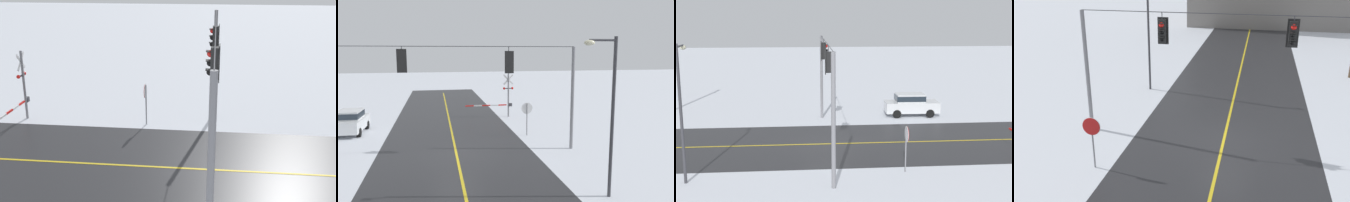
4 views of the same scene
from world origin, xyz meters
The scene contains 6 objects.
ground_plane centered at (0.00, 0.00, 0.00)m, with size 160.00×160.00×0.00m, color silver.
road_asphalt centered at (0.00, 6.00, 0.00)m, with size 9.00×80.00×0.01m, color #28282B.
lane_centre_line centered at (0.00, 6.00, 0.01)m, with size 0.14×72.00×0.01m, color gold.
signal_span centered at (-0.05, -0.01, 4.07)m, with size 14.20×0.47×6.22m.
stop_sign centered at (-5.20, -3.73, 1.71)m, with size 0.80×0.09×2.35m.
streetlamp_near centered at (-5.59, 6.87, 3.92)m, with size 1.39×0.28×6.50m.
Camera 4 is at (1.45, -17.07, 8.54)m, focal length 40.71 mm.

